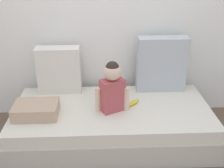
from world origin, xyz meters
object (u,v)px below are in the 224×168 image
couch (112,123)px  banana (133,103)px  folded_blanket (36,110)px  throw_pillow_left (59,70)px  throw_pillow_right (161,64)px  toddler (112,87)px

couch → banana: banana is taller
banana → folded_blanket: bearing=-170.3°
couch → folded_blanket: bearing=-170.6°
throw_pillow_left → throw_pillow_right: bearing=0.0°
throw_pillow_right → banana: throw_pillow_right is taller
throw_pillow_right → toddler: throw_pillow_right is taller
throw_pillow_left → folded_blanket: size_ratio=1.23×
throw_pillow_right → toddler: 0.68m
toddler → banana: toddler is taller
throw_pillow_left → banana: size_ratio=2.89×
toddler → folded_blanket: size_ratio=1.24×
throw_pillow_left → folded_blanket: 0.54m
throw_pillow_left → folded_blanket: bearing=-108.7°
couch → throw_pillow_left: size_ratio=4.00×
toddler → banana: (0.21, 0.09, -0.23)m
banana → toddler: bearing=-156.5°
throw_pillow_left → throw_pillow_right: 1.08m
throw_pillow_left → toddler: (0.54, -0.42, 0.00)m
toddler → folded_blanket: toddler is taller
folded_blanket → couch: bearing=9.4°
toddler → banana: bearing=23.5°
banana → folded_blanket: 0.93m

